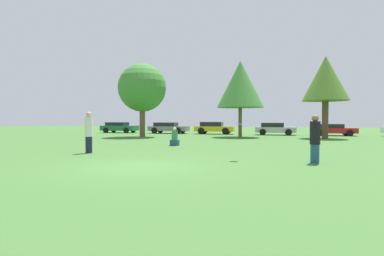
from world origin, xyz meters
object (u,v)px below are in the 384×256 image
at_px(tree_0, 142,88).
at_px(parked_car_green, 119,127).
at_px(frisbee, 240,124).
at_px(tree_2, 326,79).
at_px(parked_car_yellow, 214,128).
at_px(parked_car_red, 333,129).
at_px(person_thrower, 89,132).
at_px(person_catcher, 315,139).
at_px(bystander_sitting, 175,138).
at_px(tree_1, 240,84).
at_px(parked_car_grey, 168,127).
at_px(parked_car_silver, 275,129).

xyz_separation_m(tree_0, parked_car_green, (-6.78, 7.56, -3.74)).
distance_m(frisbee, tree_2, 16.88).
distance_m(frisbee, parked_car_yellow, 21.75).
distance_m(frisbee, parked_car_red, 21.88).
bearing_deg(frisbee, tree_0, 128.13).
relative_size(person_thrower, person_catcher, 1.12).
relative_size(person_thrower, parked_car_green, 0.44).
bearing_deg(bystander_sitting, person_thrower, -114.98).
relative_size(tree_1, parked_car_red, 1.67).
distance_m(tree_0, parked_car_green, 10.82).
relative_size(person_thrower, parked_car_grey, 0.42).
distance_m(person_thrower, parked_car_green, 23.21).
distance_m(parked_car_green, parked_car_red, 23.64).
bearing_deg(person_catcher, parked_car_red, -96.36).
height_order(person_catcher, parked_car_green, person_catcher).
bearing_deg(person_thrower, tree_2, 55.55).
relative_size(frisbee, parked_car_yellow, 0.07).
height_order(parked_car_green, parked_car_silver, parked_car_green).
bearing_deg(tree_0, frisbee, -51.87).
height_order(tree_0, parked_car_silver, tree_0).
distance_m(tree_0, parked_car_grey, 8.35).
bearing_deg(bystander_sitting, tree_2, 47.38).
height_order(tree_0, parked_car_yellow, tree_0).
xyz_separation_m(person_thrower, parked_car_red, (13.14, 20.52, -0.36)).
bearing_deg(person_catcher, frisbee, 1.34).
bearing_deg(parked_car_red, person_thrower, -124.58).
height_order(frisbee, parked_car_grey, frisbee).
height_order(bystander_sitting, parked_car_red, parked_car_red).
bearing_deg(person_catcher, bystander_sitting, -34.31).
bearing_deg(parked_car_green, person_catcher, -48.52).
relative_size(tree_0, tree_1, 0.98).
relative_size(person_catcher, parked_car_green, 0.39).
distance_m(bystander_sitting, parked_car_green, 20.26).
xyz_separation_m(tree_0, tree_1, (8.55, 2.03, 0.28)).
bearing_deg(parked_car_silver, tree_2, -51.83).
relative_size(frisbee, tree_1, 0.04).
distance_m(person_thrower, parked_car_red, 24.37).
distance_m(frisbee, parked_car_grey, 23.80).
relative_size(bystander_sitting, tree_2, 0.16).
height_order(person_thrower, person_catcher, person_thrower).
height_order(parked_car_yellow, parked_car_red, parked_car_yellow).
xyz_separation_m(person_thrower, bystander_sitting, (2.35, 5.04, -0.52)).
distance_m(tree_2, parked_car_silver, 7.73).
bearing_deg(tree_0, person_catcher, -45.76).
relative_size(person_catcher, tree_0, 0.26).
bearing_deg(parked_car_silver, frisbee, -93.87).
bearing_deg(tree_1, parked_car_red, 32.75).
distance_m(bystander_sitting, tree_1, 11.27).
relative_size(bystander_sitting, parked_car_grey, 0.24).
height_order(frisbee, parked_car_yellow, frisbee).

